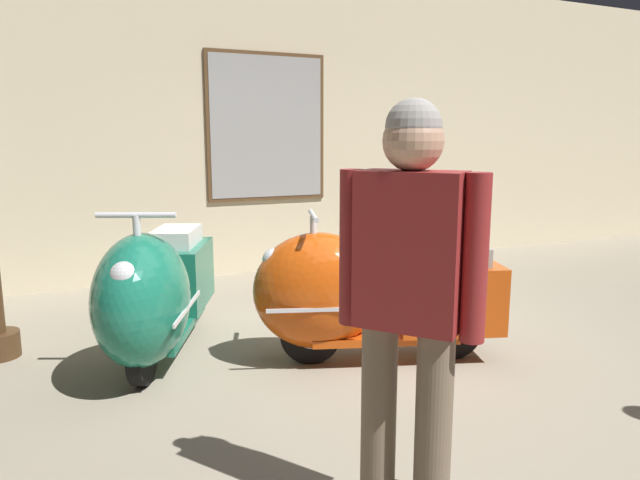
{
  "coord_description": "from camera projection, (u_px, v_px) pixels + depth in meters",
  "views": [
    {
      "loc": [
        -1.99,
        -2.89,
        1.52
      ],
      "look_at": [
        -0.17,
        1.19,
        0.72
      ],
      "focal_mm": 32.11,
      "sensor_mm": 36.0,
      "label": 1
    }
  ],
  "objects": [
    {
      "name": "scooter_1",
      "position": [
        358.0,
        295.0,
        3.88
      ],
      "size": [
        1.76,
        1.0,
        1.03
      ],
      "rotation": [
        0.0,
        0.0,
        2.81
      ],
      "color": "black",
      "rests_on": "ground"
    },
    {
      "name": "scooter_0",
      "position": [
        155.0,
        293.0,
        3.85
      ],
      "size": [
        1.16,
        1.83,
        1.08
      ],
      "rotation": [
        0.0,
        0.0,
        -1.98
      ],
      "color": "black",
      "rests_on": "ground"
    },
    {
      "name": "scooter_2",
      "position": [
        416.0,
        251.0,
        5.45
      ],
      "size": [
        1.04,
        1.71,
        1.01
      ],
      "rotation": [
        0.0,
        0.0,
        1.2
      ],
      "color": "black",
      "rests_on": "ground"
    },
    {
      "name": "visitor_1",
      "position": [
        409.0,
        291.0,
        2.13
      ],
      "size": [
        0.42,
        0.45,
        1.66
      ],
      "rotation": [
        0.0,
        0.0,
        0.7
      ],
      "color": "black",
      "rests_on": "ground"
    },
    {
      "name": "ground_plane",
      "position": [
        420.0,
        379.0,
        3.66
      ],
      "size": [
        60.0,
        60.0,
        0.0
      ],
      "primitive_type": "plane",
      "color": "gray"
    },
    {
      "name": "showroom_back_wall",
      "position": [
        240.0,
        123.0,
        6.33
      ],
      "size": [
        18.0,
        0.63,
        3.37
      ],
      "color": "beige",
      "rests_on": "ground"
    }
  ]
}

